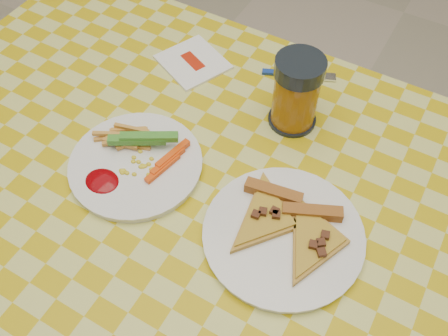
{
  "coord_description": "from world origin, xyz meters",
  "views": [
    {
      "loc": [
        0.25,
        -0.37,
        1.45
      ],
      "look_at": [
        -0.0,
        0.07,
        0.78
      ],
      "focal_mm": 40.0,
      "sensor_mm": 36.0,
      "label": 1
    }
  ],
  "objects_px": {
    "table": "(206,226)",
    "plate_right": "(283,236)",
    "plate_left": "(136,165)",
    "drink_glass": "(296,93)"
  },
  "relations": [
    {
      "from": "table",
      "to": "plate_left",
      "type": "xyz_separation_m",
      "value": [
        -0.14,
        0.01,
        0.08
      ]
    },
    {
      "from": "plate_right",
      "to": "drink_glass",
      "type": "bearing_deg",
      "value": 111.79
    },
    {
      "from": "plate_right",
      "to": "drink_glass",
      "type": "height_order",
      "value": "drink_glass"
    },
    {
      "from": "drink_glass",
      "to": "plate_left",
      "type": "bearing_deg",
      "value": -128.85
    },
    {
      "from": "table",
      "to": "drink_glass",
      "type": "bearing_deg",
      "value": 78.9
    },
    {
      "from": "plate_left",
      "to": "drink_glass",
      "type": "distance_m",
      "value": 0.3
    },
    {
      "from": "table",
      "to": "plate_right",
      "type": "xyz_separation_m",
      "value": [
        0.14,
        0.01,
        0.08
      ]
    },
    {
      "from": "table",
      "to": "plate_right",
      "type": "bearing_deg",
      "value": 2.72
    },
    {
      "from": "plate_left",
      "to": "plate_right",
      "type": "xyz_separation_m",
      "value": [
        0.28,
        0.0,
        0.0
      ]
    },
    {
      "from": "table",
      "to": "plate_right",
      "type": "relative_size",
      "value": 5.18
    }
  ]
}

